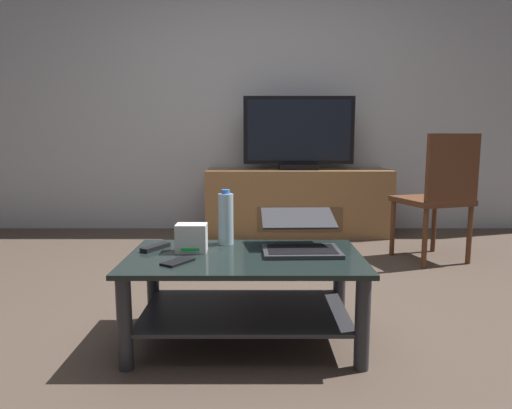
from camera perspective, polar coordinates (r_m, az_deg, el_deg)
name	(u,v)px	position (r m, az deg, el deg)	size (l,w,h in m)	color
ground_plane	(262,319)	(2.41, 0.71, -13.85)	(7.68, 7.68, 0.00)	#4C3D33
back_wall	(259,85)	(4.62, 0.43, 14.47)	(6.40, 0.12, 2.80)	silver
coffee_table	(246,283)	(2.08, -1.26, -9.58)	(1.03, 0.61, 0.40)	black
media_cabinet	(298,202)	(4.34, 5.23, 0.31)	(1.67, 0.50, 0.61)	olive
television	(300,135)	(4.27, 5.37, 8.54)	(1.00, 0.20, 0.66)	black
dining_chair	(441,192)	(3.57, 21.72, 1.44)	(0.55, 0.55, 0.93)	#59331E
laptop	(301,237)	(2.13, 5.51, -4.02)	(0.35, 0.39, 0.17)	#333338
router_box	(192,238)	(2.11, -7.81, -4.09)	(0.14, 0.10, 0.13)	white
water_bottle_near	(227,218)	(2.23, -3.62, -1.71)	(0.07, 0.07, 0.26)	silver
cell_phone	(179,262)	(1.95, -9.47, -6.94)	(0.07, 0.14, 0.01)	black
tv_remote	(156,247)	(2.19, -12.12, -5.15)	(0.04, 0.16, 0.02)	black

